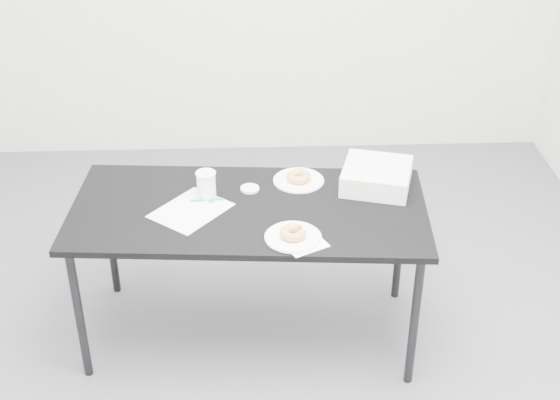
{
  "coord_description": "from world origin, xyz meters",
  "views": [
    {
      "loc": [
        0.03,
        -2.78,
        2.47
      ],
      "look_at": [
        0.15,
        0.02,
        0.77
      ],
      "focal_mm": 50.0,
      "sensor_mm": 36.0,
      "label": 1
    }
  ],
  "objects_px": {
    "plate_near": "(293,237)",
    "donut_near": "(293,233)",
    "scorecard": "(191,210)",
    "coffee_cup": "(206,185)",
    "donut_far": "(299,176)",
    "table": "(249,218)",
    "bakery_box": "(377,176)",
    "plate_far": "(299,180)",
    "pen": "(207,200)"
  },
  "relations": [
    {
      "from": "table",
      "to": "pen",
      "type": "distance_m",
      "value": 0.2
    },
    {
      "from": "pen",
      "to": "plate_far",
      "type": "height_order",
      "value": "pen"
    },
    {
      "from": "bakery_box",
      "to": "pen",
      "type": "bearing_deg",
      "value": -156.42
    },
    {
      "from": "scorecard",
      "to": "plate_near",
      "type": "relative_size",
      "value": 1.33
    },
    {
      "from": "donut_far",
      "to": "scorecard",
      "type": "bearing_deg",
      "value": -153.76
    },
    {
      "from": "plate_near",
      "to": "donut_far",
      "type": "xyz_separation_m",
      "value": [
        0.05,
        0.47,
        0.02
      ]
    },
    {
      "from": "donut_far",
      "to": "coffee_cup",
      "type": "height_order",
      "value": "coffee_cup"
    },
    {
      "from": "bakery_box",
      "to": "donut_far",
      "type": "bearing_deg",
      "value": -173.39
    },
    {
      "from": "plate_far",
      "to": "bakery_box",
      "type": "distance_m",
      "value": 0.35
    },
    {
      "from": "donut_near",
      "to": "bakery_box",
      "type": "xyz_separation_m",
      "value": [
        0.4,
        0.41,
        0.02
      ]
    },
    {
      "from": "plate_near",
      "to": "plate_far",
      "type": "bearing_deg",
      "value": 83.72
    },
    {
      "from": "scorecard",
      "to": "pen",
      "type": "xyz_separation_m",
      "value": [
        0.07,
        0.08,
        0.01
      ]
    },
    {
      "from": "donut_near",
      "to": "donut_far",
      "type": "bearing_deg",
      "value": 83.72
    },
    {
      "from": "plate_near",
      "to": "donut_far",
      "type": "bearing_deg",
      "value": 83.72
    },
    {
      "from": "coffee_cup",
      "to": "bakery_box",
      "type": "relative_size",
      "value": 0.42
    },
    {
      "from": "donut_near",
      "to": "bakery_box",
      "type": "distance_m",
      "value": 0.57
    },
    {
      "from": "pen",
      "to": "donut_far",
      "type": "bearing_deg",
      "value": 17.28
    },
    {
      "from": "table",
      "to": "pen",
      "type": "xyz_separation_m",
      "value": [
        -0.18,
        0.06,
        0.06
      ]
    },
    {
      "from": "donut_near",
      "to": "donut_far",
      "type": "height_order",
      "value": "donut_near"
    },
    {
      "from": "pen",
      "to": "plate_near",
      "type": "relative_size",
      "value": 0.62
    },
    {
      "from": "scorecard",
      "to": "plate_near",
      "type": "xyz_separation_m",
      "value": [
        0.43,
        -0.23,
        0.0
      ]
    },
    {
      "from": "scorecard",
      "to": "donut_far",
      "type": "relative_size",
      "value": 2.83
    },
    {
      "from": "plate_far",
      "to": "donut_far",
      "type": "bearing_deg",
      "value": 0.0
    },
    {
      "from": "table",
      "to": "plate_near",
      "type": "height_order",
      "value": "plate_near"
    },
    {
      "from": "plate_near",
      "to": "donut_near",
      "type": "height_order",
      "value": "donut_near"
    },
    {
      "from": "plate_far",
      "to": "scorecard",
      "type": "bearing_deg",
      "value": -153.76
    },
    {
      "from": "donut_far",
      "to": "bakery_box",
      "type": "relative_size",
      "value": 0.37
    },
    {
      "from": "plate_far",
      "to": "coffee_cup",
      "type": "distance_m",
      "value": 0.44
    },
    {
      "from": "scorecard",
      "to": "coffee_cup",
      "type": "bearing_deg",
      "value": 98.99
    },
    {
      "from": "pen",
      "to": "plate_far",
      "type": "distance_m",
      "value": 0.44
    },
    {
      "from": "bakery_box",
      "to": "coffee_cup",
      "type": "bearing_deg",
      "value": -159.07
    },
    {
      "from": "bakery_box",
      "to": "scorecard",
      "type": "bearing_deg",
      "value": -151.94
    },
    {
      "from": "table",
      "to": "plate_near",
      "type": "relative_size",
      "value": 6.83
    },
    {
      "from": "pen",
      "to": "donut_near",
      "type": "distance_m",
      "value": 0.47
    },
    {
      "from": "plate_near",
      "to": "coffee_cup",
      "type": "relative_size",
      "value": 1.86
    },
    {
      "from": "plate_near",
      "to": "donut_near",
      "type": "bearing_deg",
      "value": 0.0
    },
    {
      "from": "scorecard",
      "to": "plate_far",
      "type": "xyz_separation_m",
      "value": [
        0.48,
        0.24,
        0.0
      ]
    },
    {
      "from": "pen",
      "to": "donut_far",
      "type": "relative_size",
      "value": 1.31
    },
    {
      "from": "pen",
      "to": "plate_far",
      "type": "bearing_deg",
      "value": 17.28
    },
    {
      "from": "plate_near",
      "to": "plate_far",
      "type": "height_order",
      "value": "plate_near"
    },
    {
      "from": "scorecard",
      "to": "plate_near",
      "type": "distance_m",
      "value": 0.48
    },
    {
      "from": "coffee_cup",
      "to": "bakery_box",
      "type": "height_order",
      "value": "coffee_cup"
    },
    {
      "from": "pen",
      "to": "bakery_box",
      "type": "xyz_separation_m",
      "value": [
        0.76,
        0.1,
        0.04
      ]
    },
    {
      "from": "table",
      "to": "coffee_cup",
      "type": "distance_m",
      "value": 0.24
    },
    {
      "from": "scorecard",
      "to": "donut_far",
      "type": "xyz_separation_m",
      "value": [
        0.48,
        0.24,
        0.02
      ]
    },
    {
      "from": "pen",
      "to": "plate_near",
      "type": "height_order",
      "value": "pen"
    },
    {
      "from": "pen",
      "to": "donut_near",
      "type": "xyz_separation_m",
      "value": [
        0.36,
        -0.31,
        0.02
      ]
    },
    {
      "from": "scorecard",
      "to": "donut_near",
      "type": "bearing_deg",
      "value": 10.66
    },
    {
      "from": "pen",
      "to": "coffee_cup",
      "type": "xyz_separation_m",
      "value": [
        -0.0,
        0.04,
        0.06
      ]
    },
    {
      "from": "donut_near",
      "to": "coffee_cup",
      "type": "height_order",
      "value": "coffee_cup"
    }
  ]
}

